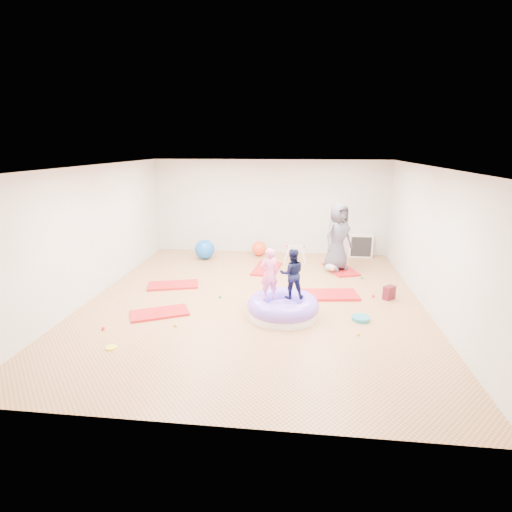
# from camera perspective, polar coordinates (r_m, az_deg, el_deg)

# --- Properties ---
(room) EXTENTS (7.01, 8.01, 2.81)m
(room) POSITION_cam_1_polar(r_m,az_deg,el_deg) (8.18, -0.24, 2.81)
(room) COLOR tan
(room) RESTS_ON ground
(gym_mat_front_left) EXTENTS (1.24, 0.99, 0.05)m
(gym_mat_front_left) POSITION_cam_1_polar(r_m,az_deg,el_deg) (8.14, -13.62, -7.92)
(gym_mat_front_left) COLOR #BB0814
(gym_mat_front_left) RESTS_ON ground
(gym_mat_mid_left) EXTENTS (1.27, 0.87, 0.05)m
(gym_mat_mid_left) POSITION_cam_1_polar(r_m,az_deg,el_deg) (9.62, -11.77, -4.08)
(gym_mat_mid_left) COLOR #BB0814
(gym_mat_mid_left) RESTS_ON ground
(gym_mat_center_back) EXTENTS (0.74, 1.29, 0.05)m
(gym_mat_center_back) POSITION_cam_1_polar(r_m,az_deg,el_deg) (10.65, 1.54, -1.80)
(gym_mat_center_back) COLOR #BB0814
(gym_mat_center_back) RESTS_ON ground
(gym_mat_right) EXTENTS (1.41, 0.83, 0.06)m
(gym_mat_right) POSITION_cam_1_polar(r_m,az_deg,el_deg) (8.96, 10.14, -5.47)
(gym_mat_right) COLOR #BB0814
(gym_mat_right) RESTS_ON ground
(gym_mat_rear_right) EXTENTS (0.95, 1.32, 0.05)m
(gym_mat_rear_right) POSITION_cam_1_polar(r_m,az_deg,el_deg) (10.82, 11.98, -1.87)
(gym_mat_rear_right) COLOR #BB0814
(gym_mat_rear_right) RESTS_ON ground
(inflatable_cushion) EXTENTS (1.39, 1.39, 0.44)m
(inflatable_cushion) POSITION_cam_1_polar(r_m,az_deg,el_deg) (7.81, 3.87, -7.36)
(inflatable_cushion) COLOR white
(inflatable_cushion) RESTS_ON ground
(child_pink) EXTENTS (0.44, 0.39, 1.01)m
(child_pink) POSITION_cam_1_polar(r_m,az_deg,el_deg) (7.54, 1.87, -2.20)
(child_pink) COLOR pink
(child_pink) RESTS_ON inflatable_cushion
(child_navy) EXTENTS (0.53, 0.44, 0.98)m
(child_navy) POSITION_cam_1_polar(r_m,az_deg,el_deg) (7.63, 5.16, -2.18)
(child_navy) COLOR black
(child_navy) RESTS_ON inflatable_cushion
(adult_caregiver) EXTENTS (1.01, 0.97, 1.74)m
(adult_caregiver) POSITION_cam_1_polar(r_m,az_deg,el_deg) (10.54, 11.63, 2.72)
(adult_caregiver) COLOR #454451
(adult_caregiver) RESTS_ON gym_mat_rear_right
(infant) EXTENTS (0.35, 0.35, 0.21)m
(infant) POSITION_cam_1_polar(r_m,az_deg,el_deg) (10.53, 10.79, -1.56)
(infant) COLOR #95BAE2
(infant) RESTS_ON gym_mat_rear_right
(ball_pit_balls) EXTENTS (5.16, 3.49, 0.06)m
(ball_pit_balls) POSITION_cam_1_polar(r_m,az_deg,el_deg) (8.39, 3.38, -6.69)
(ball_pit_balls) COLOR blue
(ball_pit_balls) RESTS_ON ground
(exercise_ball_blue) EXTENTS (0.58, 0.58, 0.58)m
(exercise_ball_blue) POSITION_cam_1_polar(r_m,az_deg,el_deg) (11.66, -7.33, 0.95)
(exercise_ball_blue) COLOR blue
(exercise_ball_blue) RESTS_ON ground
(exercise_ball_orange) EXTENTS (0.44, 0.44, 0.44)m
(exercise_ball_orange) POSITION_cam_1_polar(r_m,az_deg,el_deg) (11.93, 0.44, 1.09)
(exercise_ball_orange) COLOR #E84822
(exercise_ball_orange) RESTS_ON ground
(infant_play_gym) EXTENTS (0.65, 0.61, 0.49)m
(infant_play_gym) POSITION_cam_1_polar(r_m,az_deg,el_deg) (11.23, 5.63, 0.66)
(infant_play_gym) COLOR silver
(infant_play_gym) RESTS_ON ground
(cube_shelf) EXTENTS (0.68, 0.33, 0.68)m
(cube_shelf) POSITION_cam_1_polar(r_m,az_deg,el_deg) (12.19, 14.69, 1.46)
(cube_shelf) COLOR silver
(cube_shelf) RESTS_ON ground
(balance_disc) EXTENTS (0.34, 0.34, 0.08)m
(balance_disc) POSITION_cam_1_polar(r_m,az_deg,el_deg) (7.90, 14.75, -8.62)
(balance_disc) COLOR teal
(balance_disc) RESTS_ON ground
(backpack) EXTENTS (0.29, 0.29, 0.29)m
(backpack) POSITION_cam_1_polar(r_m,az_deg,el_deg) (9.07, 18.48, -4.99)
(backpack) COLOR maroon
(backpack) RESTS_ON ground
(yellow_toy) EXTENTS (0.18, 0.18, 0.03)m
(yellow_toy) POSITION_cam_1_polar(r_m,az_deg,el_deg) (7.10, -19.99, -12.19)
(yellow_toy) COLOR yellow
(yellow_toy) RESTS_ON ground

